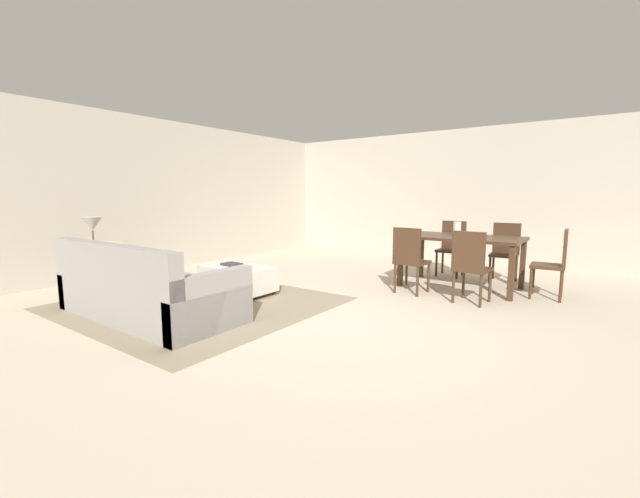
{
  "coord_description": "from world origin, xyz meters",
  "views": [
    {
      "loc": [
        2.18,
        -3.58,
        1.36
      ],
      "look_at": [
        -1.21,
        1.12,
        0.58
      ],
      "focal_mm": 22.56,
      "sensor_mm": 36.0,
      "label": 1
    }
  ],
  "objects": [
    {
      "name": "dining_chair_far_left",
      "position": [
        0.05,
        3.2,
        0.52
      ],
      "size": [
        0.41,
        0.41,
        0.92
      ],
      "color": "#422B1C",
      "rests_on": "ground_plane"
    },
    {
      "name": "book_on_ottoman",
      "position": [
        -2.04,
        0.17,
        0.4
      ],
      "size": [
        0.27,
        0.22,
        0.03
      ],
      "primitive_type": "cube",
      "rotation": [
        0.0,
        0.0,
        -0.06
      ],
      "color": "#333338",
      "rests_on": "ottoman_table"
    },
    {
      "name": "side_table",
      "position": [
        -3.4,
        -1.03,
        0.43
      ],
      "size": [
        0.4,
        0.4,
        0.54
      ],
      "color": "olive",
      "rests_on": "ground_plane"
    },
    {
      "name": "ottoman_table",
      "position": [
        -1.92,
        0.16,
        0.22
      ],
      "size": [
        1.01,
        0.58,
        0.39
      ],
      "color": "silver",
      "rests_on": "ground_plane"
    },
    {
      "name": "dining_chair_head_east",
      "position": [
        1.66,
        2.39,
        0.52
      ],
      "size": [
        0.42,
        0.42,
        0.92
      ],
      "color": "#422B1C",
      "rests_on": "ground_plane"
    },
    {
      "name": "dining_chair_far_right",
      "position": [
        0.89,
        3.19,
        0.52
      ],
      "size": [
        0.43,
        0.43,
        0.92
      ],
      "color": "#422B1C",
      "rests_on": "ground_plane"
    },
    {
      "name": "vase_centerpiece",
      "position": [
        0.37,
        2.39,
        0.86
      ],
      "size": [
        0.11,
        0.11,
        0.21
      ],
      "primitive_type": "cylinder",
      "color": "silver",
      "rests_on": "dining_table"
    },
    {
      "name": "area_rug",
      "position": [
        -1.94,
        -0.48,
        0.0
      ],
      "size": [
        3.0,
        2.8,
        0.01
      ],
      "primitive_type": "cube",
      "color": "gray",
      "rests_on": "ground_plane"
    },
    {
      "name": "dining_table",
      "position": [
        0.45,
        2.37,
        0.67
      ],
      "size": [
        1.65,
        0.94,
        0.76
      ],
      "color": "#422B1C",
      "rests_on": "ground_plane"
    },
    {
      "name": "dining_chair_near_left",
      "position": [
        -0.0,
        1.55,
        0.52
      ],
      "size": [
        0.43,
        0.43,
        0.92
      ],
      "color": "#422B1C",
      "rests_on": "ground_plane"
    },
    {
      "name": "wall_back",
      "position": [
        0.0,
        5.0,
        1.35
      ],
      "size": [
        9.0,
        0.12,
        2.7
      ],
      "primitive_type": "cube",
      "color": "#BCB2A0",
      "rests_on": "ground_plane"
    },
    {
      "name": "couch",
      "position": [
        -1.97,
        -1.17,
        0.28
      ],
      "size": [
        2.27,
        0.99,
        0.86
      ],
      "color": "gray",
      "rests_on": "ground_plane"
    },
    {
      "name": "ground_plane",
      "position": [
        0.0,
        0.0,
        0.0
      ],
      "size": [
        10.8,
        10.8,
        0.0
      ],
      "primitive_type": "plane",
      "color": "beige"
    },
    {
      "name": "wall_left",
      "position": [
        -4.5,
        0.5,
        1.35
      ],
      "size": [
        0.12,
        11.0,
        2.7
      ],
      "primitive_type": "cube",
      "color": "#BCB2A0",
      "rests_on": "ground_plane"
    },
    {
      "name": "dining_chair_near_right",
      "position": [
        0.82,
        1.5,
        0.52
      ],
      "size": [
        0.43,
        0.43,
        0.92
      ],
      "color": "#422B1C",
      "rests_on": "ground_plane"
    },
    {
      "name": "table_lamp",
      "position": [
        -3.4,
        -1.03,
        0.95
      ],
      "size": [
        0.26,
        0.26,
        0.52
      ],
      "color": "brown",
      "rests_on": "side_table"
    }
  ]
}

